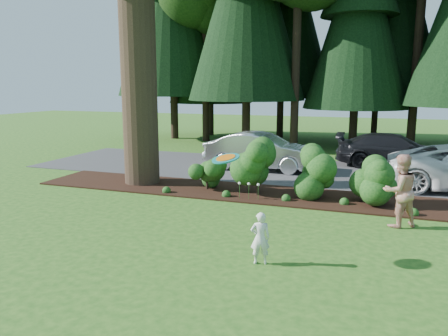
{
  "coord_description": "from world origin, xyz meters",
  "views": [
    {
      "loc": [
        3.36,
        -10.16,
        3.51
      ],
      "look_at": [
        -0.53,
        0.75,
        1.3
      ],
      "focal_mm": 35.0,
      "sensor_mm": 36.0,
      "label": 1
    }
  ],
  "objects_px": {
    "car_dark_suv": "(394,150)",
    "car_silver_wagon": "(261,151)",
    "adult": "(400,191)",
    "frisbee": "(226,158)",
    "child": "(260,238)"
  },
  "relations": [
    {
      "from": "child",
      "to": "adult",
      "type": "height_order",
      "value": "adult"
    },
    {
      "from": "car_dark_suv",
      "to": "adult",
      "type": "xyz_separation_m",
      "value": [
        -0.1,
        -8.55,
        0.18
      ]
    },
    {
      "from": "car_dark_suv",
      "to": "car_silver_wagon",
      "type": "bearing_deg",
      "value": 113.38
    },
    {
      "from": "car_dark_suv",
      "to": "frisbee",
      "type": "bearing_deg",
      "value": 161.67
    },
    {
      "from": "child",
      "to": "adult",
      "type": "xyz_separation_m",
      "value": [
        2.66,
        3.44,
        0.39
      ]
    },
    {
      "from": "car_silver_wagon",
      "to": "car_dark_suv",
      "type": "height_order",
      "value": "car_silver_wagon"
    },
    {
      "from": "car_silver_wagon",
      "to": "frisbee",
      "type": "xyz_separation_m",
      "value": [
        1.79,
        -9.54,
        1.31
      ]
    },
    {
      "from": "car_silver_wagon",
      "to": "car_dark_suv",
      "type": "bearing_deg",
      "value": -63.59
    },
    {
      "from": "car_silver_wagon",
      "to": "adult",
      "type": "relative_size",
      "value": 2.53
    },
    {
      "from": "car_dark_suv",
      "to": "frisbee",
      "type": "height_order",
      "value": "frisbee"
    },
    {
      "from": "car_dark_suv",
      "to": "adult",
      "type": "bearing_deg",
      "value": 177.01
    },
    {
      "from": "car_silver_wagon",
      "to": "adult",
      "type": "bearing_deg",
      "value": -138.79
    },
    {
      "from": "adult",
      "to": "frisbee",
      "type": "relative_size",
      "value": 3.27
    },
    {
      "from": "car_silver_wagon",
      "to": "adult",
      "type": "distance_m",
      "value": 7.93
    },
    {
      "from": "child",
      "to": "adult",
      "type": "bearing_deg",
      "value": -146.57
    }
  ]
}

